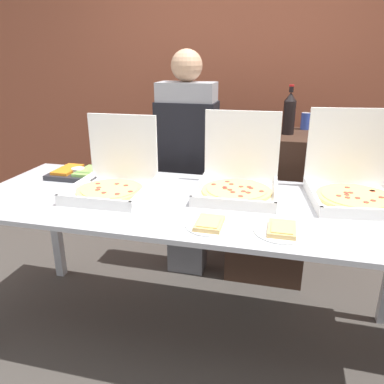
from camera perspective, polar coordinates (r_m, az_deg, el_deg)
ground_plane at (r=2.48m, az=0.00°, el=-20.88°), size 16.00×16.00×0.00m
brick_wall_behind at (r=3.56m, az=6.87°, el=16.28°), size 10.00×0.06×2.80m
buffet_table at (r=2.05m, az=0.00°, el=-3.76°), size 2.43×0.93×0.89m
pizza_box_near_left at (r=2.16m, az=-11.89°, el=1.85°), size 0.43×0.44×0.42m
pizza_box_near_right at (r=2.20m, az=23.50°, el=1.05°), size 0.53×0.54×0.46m
pizza_box_far_left at (r=2.13m, az=6.99°, el=1.92°), size 0.45×0.47×0.44m
paper_plate_front_left at (r=1.71m, az=13.52°, el=-5.64°), size 0.25×0.25×0.03m
paper_plate_front_right at (r=1.71m, az=2.68°, el=-4.91°), size 0.22×0.22×0.03m
veggie_tray at (r=2.53m, az=-16.93°, el=2.82°), size 0.33×0.28×0.05m
sideboard_podium at (r=2.94m, az=11.57°, el=-1.83°), size 0.57×0.55×1.10m
soda_bottle at (r=2.74m, az=14.61°, el=11.58°), size 0.08×0.08×0.34m
soda_can_silver at (r=2.61m, az=7.22°, el=9.76°), size 0.07×0.07×0.12m
soda_can_colored at (r=2.97m, az=16.88°, el=10.31°), size 0.07×0.07×0.12m
person_server_vest at (r=2.75m, az=-0.75°, el=5.60°), size 0.42×0.24×1.67m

